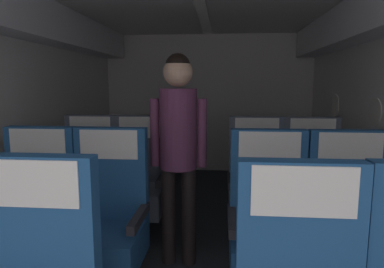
{
  "coord_description": "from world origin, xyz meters",
  "views": [
    {
      "loc": [
        0.22,
        0.09,
        1.4
      ],
      "look_at": [
        -0.02,
        2.83,
        1.0
      ],
      "focal_mm": 31.49,
      "sensor_mm": 36.0,
      "label": 1
    }
  ],
  "objects_px": {
    "seat_c_right_aisle": "(312,189)",
    "flight_attendant": "(178,137)",
    "seat_b_left_window": "(35,221)",
    "seat_c_left_window": "(88,183)",
    "seat_b_left_aisle": "(107,224)",
    "seat_c_left_aisle": "(139,184)",
    "seat_c_right_window": "(256,188)",
    "seat_b_right_window": "(269,230)",
    "seat_b_right_aisle": "(350,233)"
  },
  "relations": [
    {
      "from": "seat_c_right_aisle",
      "to": "flight_attendant",
      "type": "distance_m",
      "value": 1.36
    },
    {
      "from": "seat_b_left_window",
      "to": "seat_c_left_window",
      "type": "relative_size",
      "value": 1.0
    },
    {
      "from": "seat_b_left_aisle",
      "to": "seat_c_left_aisle",
      "type": "height_order",
      "value": "same"
    },
    {
      "from": "seat_c_right_aisle",
      "to": "seat_c_right_window",
      "type": "xyz_separation_m",
      "value": [
        -0.5,
        0.01,
        0.0
      ]
    },
    {
      "from": "seat_b_left_window",
      "to": "seat_c_right_aisle",
      "type": "height_order",
      "value": "same"
    },
    {
      "from": "seat_c_right_window",
      "to": "seat_c_left_aisle",
      "type": "bearing_deg",
      "value": 179.93
    },
    {
      "from": "seat_b_right_window",
      "to": "seat_b_right_aisle",
      "type": "bearing_deg",
      "value": 0.37
    },
    {
      "from": "seat_c_right_aisle",
      "to": "flight_attendant",
      "type": "xyz_separation_m",
      "value": [
        -1.14,
        -0.5,
        0.54
      ]
    },
    {
      "from": "flight_attendant",
      "to": "seat_c_right_aisle",
      "type": "bearing_deg",
      "value": 3.81
    },
    {
      "from": "seat_b_right_aisle",
      "to": "seat_b_right_window",
      "type": "distance_m",
      "value": 0.51
    },
    {
      "from": "seat_b_left_window",
      "to": "seat_b_right_aisle",
      "type": "bearing_deg",
      "value": 0.08
    },
    {
      "from": "seat_b_left_aisle",
      "to": "seat_b_right_aisle",
      "type": "bearing_deg",
      "value": 0.31
    },
    {
      "from": "seat_c_right_aisle",
      "to": "seat_c_left_aisle",
      "type": "bearing_deg",
      "value": 179.53
    },
    {
      "from": "seat_b_right_aisle",
      "to": "seat_c_right_aisle",
      "type": "xyz_separation_m",
      "value": [
        -0.0,
        0.9,
        0.0
      ]
    },
    {
      "from": "seat_b_left_aisle",
      "to": "seat_c_right_aisle",
      "type": "height_order",
      "value": "same"
    },
    {
      "from": "flight_attendant",
      "to": "seat_b_right_aisle",
      "type": "bearing_deg",
      "value": -38.79
    },
    {
      "from": "seat_c_left_window",
      "to": "seat_c_right_window",
      "type": "xyz_separation_m",
      "value": [
        1.58,
        0.0,
        0.0
      ]
    },
    {
      "from": "seat_c_left_window",
      "to": "seat_c_left_aisle",
      "type": "height_order",
      "value": "same"
    },
    {
      "from": "seat_c_right_window",
      "to": "flight_attendant",
      "type": "relative_size",
      "value": 0.68
    },
    {
      "from": "seat_c_right_window",
      "to": "flight_attendant",
      "type": "height_order",
      "value": "flight_attendant"
    },
    {
      "from": "seat_b_left_window",
      "to": "seat_c_left_aisle",
      "type": "distance_m",
      "value": 1.04
    },
    {
      "from": "seat_b_right_window",
      "to": "seat_c_left_window",
      "type": "bearing_deg",
      "value": 149.99
    },
    {
      "from": "seat_b_left_window",
      "to": "seat_c_right_aisle",
      "type": "bearing_deg",
      "value": 23.26
    },
    {
      "from": "seat_b_left_window",
      "to": "seat_c_right_window",
      "type": "relative_size",
      "value": 1.0
    },
    {
      "from": "seat_b_left_aisle",
      "to": "seat_c_left_window",
      "type": "distance_m",
      "value": 1.04
    },
    {
      "from": "seat_b_left_window",
      "to": "seat_c_left_aisle",
      "type": "xyz_separation_m",
      "value": [
        0.5,
        0.91,
        0.0
      ]
    },
    {
      "from": "seat_b_left_aisle",
      "to": "seat_b_right_aisle",
      "type": "height_order",
      "value": "same"
    },
    {
      "from": "seat_c_left_window",
      "to": "seat_c_right_window",
      "type": "height_order",
      "value": "same"
    },
    {
      "from": "seat_c_left_window",
      "to": "seat_b_left_window",
      "type": "bearing_deg",
      "value": -90.76
    },
    {
      "from": "flight_attendant",
      "to": "seat_c_right_window",
      "type": "bearing_deg",
      "value": 18.56
    },
    {
      "from": "seat_b_right_aisle",
      "to": "flight_attendant",
      "type": "height_order",
      "value": "flight_attendant"
    },
    {
      "from": "seat_b_left_window",
      "to": "seat_b_right_aisle",
      "type": "height_order",
      "value": "same"
    },
    {
      "from": "seat_b_right_window",
      "to": "flight_attendant",
      "type": "xyz_separation_m",
      "value": [
        -0.64,
        0.39,
        0.54
      ]
    },
    {
      "from": "seat_b_right_aisle",
      "to": "seat_c_left_aisle",
      "type": "bearing_deg",
      "value": 150.34
    },
    {
      "from": "seat_b_right_window",
      "to": "seat_c_right_aisle",
      "type": "distance_m",
      "value": 1.03
    },
    {
      "from": "seat_c_left_window",
      "to": "flight_attendant",
      "type": "xyz_separation_m",
      "value": [
        0.93,
        -0.51,
        0.54
      ]
    },
    {
      "from": "seat_b_right_window",
      "to": "seat_c_left_aisle",
      "type": "height_order",
      "value": "same"
    },
    {
      "from": "seat_b_left_aisle",
      "to": "seat_b_right_aisle",
      "type": "relative_size",
      "value": 1.0
    },
    {
      "from": "seat_c_left_aisle",
      "to": "seat_b_right_window",
      "type": "bearing_deg",
      "value": -40.03
    },
    {
      "from": "seat_b_right_window",
      "to": "seat_c_right_aisle",
      "type": "xyz_separation_m",
      "value": [
        0.51,
        0.9,
        0.0
      ]
    },
    {
      "from": "seat_b_left_window",
      "to": "seat_c_left_window",
      "type": "xyz_separation_m",
      "value": [
        0.01,
        0.91,
        0.0
      ]
    },
    {
      "from": "seat_b_left_aisle",
      "to": "seat_b_right_window",
      "type": "bearing_deg",
      "value": 0.28
    },
    {
      "from": "seat_c_left_window",
      "to": "seat_c_left_aisle",
      "type": "relative_size",
      "value": 1.0
    },
    {
      "from": "seat_b_right_window",
      "to": "seat_c_right_aisle",
      "type": "height_order",
      "value": "same"
    },
    {
      "from": "seat_c_left_aisle",
      "to": "seat_b_left_aisle",
      "type": "bearing_deg",
      "value": -89.36
    },
    {
      "from": "seat_b_left_aisle",
      "to": "seat_c_left_aisle",
      "type": "bearing_deg",
      "value": 90.64
    },
    {
      "from": "seat_b_left_window",
      "to": "seat_b_left_aisle",
      "type": "distance_m",
      "value": 0.51
    },
    {
      "from": "seat_c_right_aisle",
      "to": "seat_c_right_window",
      "type": "relative_size",
      "value": 1.0
    },
    {
      "from": "seat_c_left_window",
      "to": "seat_b_right_window",
      "type": "bearing_deg",
      "value": -30.01
    },
    {
      "from": "seat_b_right_window",
      "to": "seat_c_left_aisle",
      "type": "relative_size",
      "value": 1.0
    }
  ]
}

